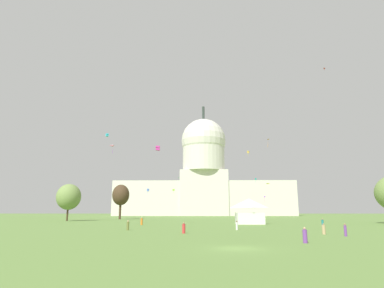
{
  "coord_description": "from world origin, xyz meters",
  "views": [
    {
      "loc": [
        -3.22,
        -28.61,
        3.11
      ],
      "look_at": [
        -5.24,
        65.25,
        22.74
      ],
      "focal_mm": 30.09,
      "sensor_mm": 36.0,
      "label": 1
    }
  ],
  "objects_px": {
    "person_red_back_center": "(184,228)",
    "kite_violet_low": "(265,197)",
    "person_tan_front_right": "(324,229)",
    "person_teal_lawn_far_left": "(323,224)",
    "kite_orange_mid": "(267,141)",
    "kite_turquoise_mid": "(256,179)",
    "kite_lime_low": "(174,190)",
    "kite_gold_mid": "(248,152)",
    "tree_west_far": "(121,195)",
    "person_purple_mid_center": "(305,236)",
    "kite_green_mid": "(179,178)",
    "kite_magenta_mid": "(158,148)",
    "tree_west_mid": "(69,197)",
    "kite_cyan_mid": "(107,135)",
    "person_orange_front_left": "(142,221)",
    "kite_yellow_low": "(267,185)",
    "capitol_building": "(204,177)",
    "person_olive_lawn_far_right": "(128,226)",
    "kite_pink_mid": "(113,148)",
    "event_tent": "(249,211)",
    "kite_blue_low": "(148,190)",
    "person_white_near_tent": "(237,226)",
    "person_purple_mid_left": "(345,230)",
    "kite_red_high": "(326,69)"
  },
  "relations": [
    {
      "from": "event_tent",
      "to": "person_teal_lawn_far_left",
      "type": "xyz_separation_m",
      "value": [
        10.32,
        -19.55,
        -2.28
      ]
    },
    {
      "from": "person_purple_mid_center",
      "to": "kite_violet_low",
      "type": "bearing_deg",
      "value": -72.71
    },
    {
      "from": "kite_gold_mid",
      "to": "kite_lime_low",
      "type": "xyz_separation_m",
      "value": [
        -38.85,
        7.88,
        -18.77
      ]
    },
    {
      "from": "person_olive_lawn_far_right",
      "to": "kite_gold_mid",
      "type": "distance_m",
      "value": 118.82
    },
    {
      "from": "kite_yellow_low",
      "to": "kite_turquoise_mid",
      "type": "height_order",
      "value": "kite_turquoise_mid"
    },
    {
      "from": "person_red_back_center",
      "to": "person_purple_mid_center",
      "type": "relative_size",
      "value": 1.01
    },
    {
      "from": "tree_west_far",
      "to": "person_tan_front_right",
      "type": "relative_size",
      "value": 9.21
    },
    {
      "from": "person_orange_front_left",
      "to": "kite_pink_mid",
      "type": "xyz_separation_m",
      "value": [
        -13.34,
        21.18,
        21.34
      ]
    },
    {
      "from": "person_purple_mid_center",
      "to": "kite_green_mid",
      "type": "relative_size",
      "value": 0.54
    },
    {
      "from": "capitol_building",
      "to": "person_olive_lawn_far_right",
      "type": "height_order",
      "value": "capitol_building"
    },
    {
      "from": "event_tent",
      "to": "kite_gold_mid",
      "type": "height_order",
      "value": "kite_gold_mid"
    },
    {
      "from": "kite_magenta_mid",
      "to": "kite_lime_low",
      "type": "bearing_deg",
      "value": -2.32
    },
    {
      "from": "tree_west_far",
      "to": "kite_pink_mid",
      "type": "bearing_deg",
      "value": -81.85
    },
    {
      "from": "person_red_back_center",
      "to": "kite_turquoise_mid",
      "type": "distance_m",
      "value": 142.6
    },
    {
      "from": "tree_west_mid",
      "to": "person_olive_lawn_far_right",
      "type": "bearing_deg",
      "value": -58.74
    },
    {
      "from": "kite_magenta_mid",
      "to": "kite_yellow_low",
      "type": "height_order",
      "value": "kite_magenta_mid"
    },
    {
      "from": "kite_pink_mid",
      "to": "kite_cyan_mid",
      "type": "distance_m",
      "value": 7.37
    },
    {
      "from": "kite_turquoise_mid",
      "to": "kite_lime_low",
      "type": "bearing_deg",
      "value": -4.38
    },
    {
      "from": "person_orange_front_left",
      "to": "kite_blue_low",
      "type": "xyz_separation_m",
      "value": [
        -12.22,
        85.36,
        12.65
      ]
    },
    {
      "from": "person_red_back_center",
      "to": "person_tan_front_right",
      "type": "height_order",
      "value": "person_red_back_center"
    },
    {
      "from": "person_red_back_center",
      "to": "kite_violet_low",
      "type": "bearing_deg",
      "value": 71.59
    },
    {
      "from": "person_orange_front_left",
      "to": "kite_green_mid",
      "type": "relative_size",
      "value": 0.6
    },
    {
      "from": "person_red_back_center",
      "to": "kite_gold_mid",
      "type": "relative_size",
      "value": 0.57
    },
    {
      "from": "person_purple_mid_center",
      "to": "kite_yellow_low",
      "type": "xyz_separation_m",
      "value": [
        15.1,
        89.05,
        11.99
      ]
    },
    {
      "from": "person_tan_front_right",
      "to": "kite_orange_mid",
      "type": "relative_size",
      "value": 0.49
    },
    {
      "from": "person_teal_lawn_far_left",
      "to": "kite_orange_mid",
      "type": "height_order",
      "value": "kite_orange_mid"
    },
    {
      "from": "tree_west_far",
      "to": "person_red_back_center",
      "type": "xyz_separation_m",
      "value": [
        28.84,
        -80.78,
        -8.63
      ]
    },
    {
      "from": "person_purple_mid_center",
      "to": "tree_west_mid",
      "type": "bearing_deg",
      "value": -26.51
    },
    {
      "from": "kite_red_high",
      "to": "kite_blue_low",
      "type": "relative_size",
      "value": 0.49
    },
    {
      "from": "tree_west_mid",
      "to": "kite_cyan_mid",
      "type": "height_order",
      "value": "kite_cyan_mid"
    },
    {
      "from": "person_orange_front_left",
      "to": "person_tan_front_right",
      "type": "relative_size",
      "value": 1.17
    },
    {
      "from": "kite_pink_mid",
      "to": "kite_lime_low",
      "type": "xyz_separation_m",
      "value": [
        13.1,
        74.07,
        -8.09
      ]
    },
    {
      "from": "person_tan_front_right",
      "to": "kite_magenta_mid",
      "type": "height_order",
      "value": "kite_magenta_mid"
    },
    {
      "from": "kite_turquoise_mid",
      "to": "kite_green_mid",
      "type": "distance_m",
      "value": 44.16
    },
    {
      "from": "person_red_back_center",
      "to": "kite_pink_mid",
      "type": "relative_size",
      "value": 0.78
    },
    {
      "from": "kite_orange_mid",
      "to": "kite_lime_low",
      "type": "height_order",
      "value": "kite_orange_mid"
    },
    {
      "from": "person_purple_mid_left",
      "to": "kite_gold_mid",
      "type": "relative_size",
      "value": 0.58
    },
    {
      "from": "event_tent",
      "to": "kite_blue_low",
      "type": "height_order",
      "value": "kite_blue_low"
    },
    {
      "from": "kite_green_mid",
      "to": "kite_gold_mid",
      "type": "height_order",
      "value": "kite_gold_mid"
    },
    {
      "from": "person_tan_front_right",
      "to": "kite_violet_low",
      "type": "distance_m",
      "value": 126.04
    },
    {
      "from": "person_orange_front_left",
      "to": "person_olive_lawn_far_right",
      "type": "distance_m",
      "value": 20.85
    },
    {
      "from": "tree_west_far",
      "to": "kite_pink_mid",
      "type": "relative_size",
      "value": 6.71
    },
    {
      "from": "capitol_building",
      "to": "person_olive_lawn_far_right",
      "type": "distance_m",
      "value": 171.17
    },
    {
      "from": "person_tan_front_right",
      "to": "kite_lime_low",
      "type": "bearing_deg",
      "value": 78.85
    },
    {
      "from": "kite_turquoise_mid",
      "to": "kite_gold_mid",
      "type": "xyz_separation_m",
      "value": [
        -7.01,
        -21.24,
        11.75
      ]
    },
    {
      "from": "tree_west_mid",
      "to": "kite_cyan_mid",
      "type": "distance_m",
      "value": 24.0
    },
    {
      "from": "person_white_near_tent",
      "to": "kite_lime_low",
      "type": "bearing_deg",
      "value": 157.18
    },
    {
      "from": "kite_magenta_mid",
      "to": "kite_green_mid",
      "type": "relative_size",
      "value": 0.39
    },
    {
      "from": "person_olive_lawn_far_right",
      "to": "kite_pink_mid",
      "type": "distance_m",
      "value": 49.36
    },
    {
      "from": "person_purple_mid_left",
      "to": "kite_green_mid",
      "type": "distance_m",
      "value": 136.6
    }
  ]
}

